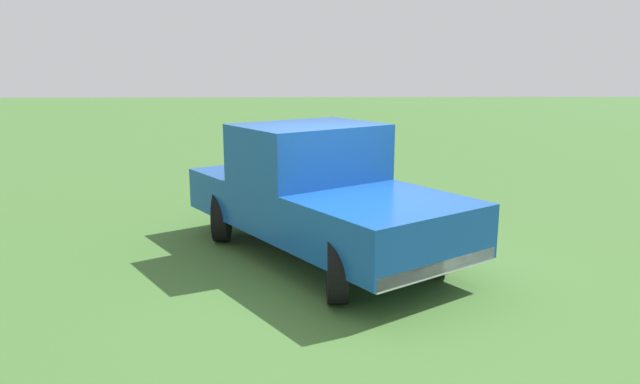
{
  "coord_description": "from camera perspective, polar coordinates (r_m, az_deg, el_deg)",
  "views": [
    {
      "loc": [
        6.72,
        -0.64,
        2.59
      ],
      "look_at": [
        -0.95,
        -0.46,
        0.9
      ],
      "focal_mm": 32.64,
      "sensor_mm": 36.0,
      "label": 1
    }
  ],
  "objects": [
    {
      "name": "pickup_truck",
      "position": [
        7.94,
        -0.48,
        0.29
      ],
      "size": [
        4.71,
        4.04,
        1.8
      ],
      "rotation": [
        0.0,
        0.0,
        0.6
      ],
      "color": "black",
      "rests_on": "ground_plane"
    },
    {
      "name": "ground_plane",
      "position": [
        7.23,
        3.89,
        -8.6
      ],
      "size": [
        80.0,
        80.0,
        0.0
      ],
      "primitive_type": "plane",
      "color": "#3D662D"
    }
  ]
}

